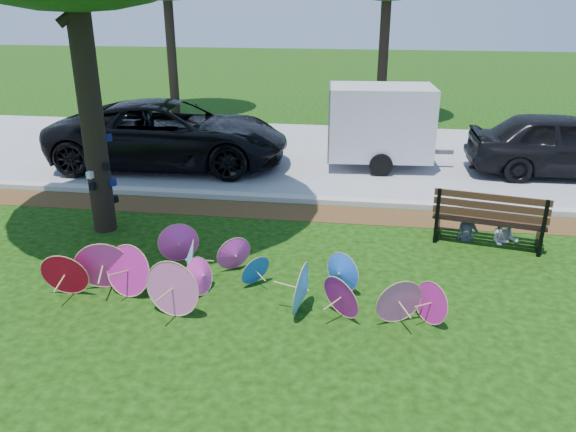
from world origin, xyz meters
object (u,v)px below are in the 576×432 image
person_left (469,214)px  person_right (508,216)px  cargo_trailer (380,122)px  park_bench (489,216)px  parasol_pile (215,275)px  dark_pickup (565,145)px  black_van (171,134)px

person_left → person_right: size_ratio=1.03×
cargo_trailer → park_bench: 5.30m
person_left → person_right: (0.70, 0.00, -0.02)m
parasol_pile → dark_pickup: (7.23, 7.50, 0.44)m
park_bench → parasol_pile: bearing=-137.2°
parasol_pile → black_van: bearing=114.2°
parasol_pile → dark_pickup: dark_pickup is taller
dark_pickup → park_bench: dark_pickup is taller
parasol_pile → park_bench: (4.54, 2.75, 0.16)m
park_bench → person_left: (-0.35, 0.05, 0.01)m
person_right → cargo_trailer: bearing=126.7°
park_bench → cargo_trailer: bearing=124.2°
parasol_pile → black_van: 7.58m
cargo_trailer → person_left: bearing=-75.1°
black_van → dark_pickup: 10.35m
park_bench → person_left: person_left is taller
black_van → park_bench: bearing=-122.3°
parasol_pile → cargo_trailer: 8.05m
black_van → park_bench: black_van is taller
cargo_trailer → park_bench: cargo_trailer is taller
park_bench → person_left: bearing=-176.6°
cargo_trailer → person_left: 5.12m
person_right → black_van: bearing=163.3°
black_van → person_right: bearing=-121.0°
black_van → dark_pickup: black_van is taller
black_van → park_bench: 8.70m
person_right → parasol_pile: bearing=-139.8°
parasol_pile → park_bench: bearing=31.2°
parasol_pile → black_van: black_van is taller
dark_pickup → park_bench: 5.46m
parasol_pile → dark_pickup: size_ratio=1.29×
parasol_pile → person_right: bearing=29.8°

